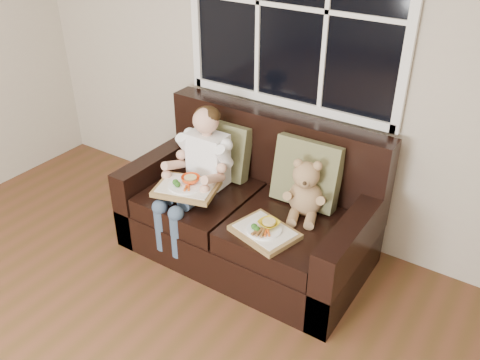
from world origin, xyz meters
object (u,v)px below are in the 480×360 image
Objects in this scene: tray_left at (187,187)px; tray_right at (265,231)px; teddy_bear at (305,192)px; loveseat at (251,213)px; child at (199,164)px.

tray_left reaches higher than tray_right.
teddy_bear reaches higher than tray_left.
loveseat is at bearing 165.27° from teddy_bear.
child is 0.76m from teddy_bear.
tray_left is (-0.33, -0.30, 0.27)m from loveseat.
tray_right is (0.66, -0.20, -0.18)m from child.
tray_right is at bearing -17.06° from child.
teddy_bear is 0.87× the size of tray_left.
loveseat is 1.86× the size of child.
loveseat is 0.50m from teddy_bear.
tray_right is at bearing -122.83° from teddy_bear.
loveseat is 3.79× the size of tray_right.
loveseat is at bearing 26.62° from tray_left.
tray_right is (0.30, -0.32, 0.17)m from loveseat.
child is 2.04× the size of tray_right.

